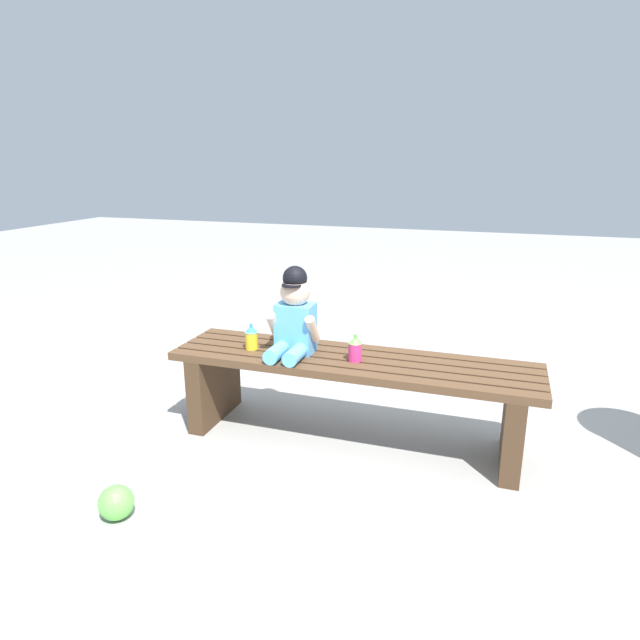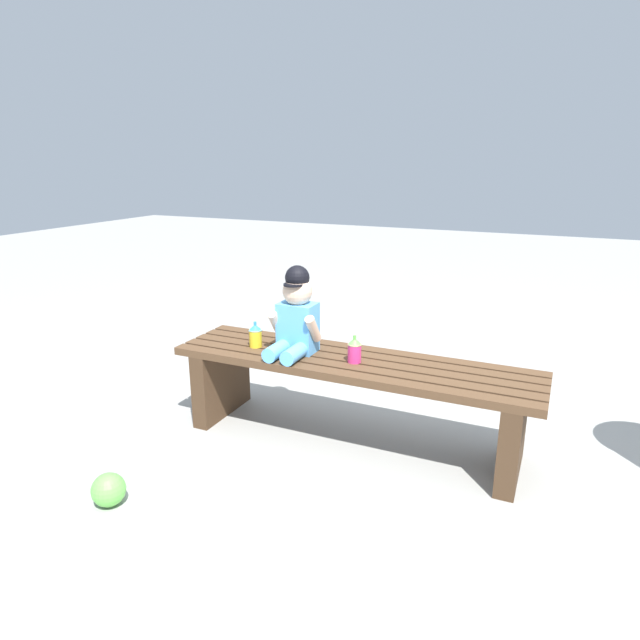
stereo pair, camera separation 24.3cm
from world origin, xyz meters
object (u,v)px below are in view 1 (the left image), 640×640
Objects in this scene: park_bench at (351,384)px; sippy_cup_right at (355,348)px; sippy_cup_left at (251,337)px; child_figure at (294,316)px; toy_ball at (116,502)px.

sippy_cup_right reaches higher than park_bench.
park_bench is 0.52m from sippy_cup_left.
sippy_cup_right is at bearing -53.21° from park_bench.
sippy_cup_left and sippy_cup_right have the same top height.
park_bench is 13.37× the size of sippy_cup_left.
child_figure reaches higher than toy_ball.
child_figure is at bearing 178.36° from sippy_cup_right.
park_bench reaches higher than toy_ball.
sippy_cup_right is (0.29, -0.01, -0.12)m from child_figure.
sippy_cup_left is 0.92m from toy_ball.
child_figure is 3.26× the size of sippy_cup_left.
child_figure reaches higher than sippy_cup_right.
child_figure is 0.32m from sippy_cup_right.
child_figure is 3.14× the size of toy_ball.
toy_ball is (-0.17, -0.82, -0.40)m from sippy_cup_left.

